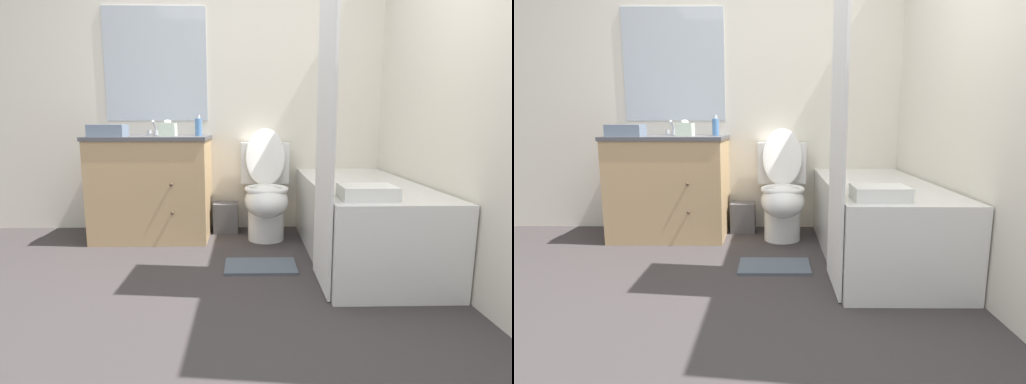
% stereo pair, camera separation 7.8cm
% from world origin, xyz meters
% --- Properties ---
extents(ground_plane, '(14.00, 14.00, 0.00)m').
position_xyz_m(ground_plane, '(0.00, 0.00, 0.00)').
color(ground_plane, '#383333').
extents(wall_back, '(8.00, 0.06, 2.50)m').
position_xyz_m(wall_back, '(-0.01, 1.84, 1.25)').
color(wall_back, silver).
rests_on(wall_back, ground_plane).
extents(wall_right, '(0.05, 2.82, 2.50)m').
position_xyz_m(wall_right, '(1.22, 0.91, 1.25)').
color(wall_right, silver).
rests_on(wall_right, ground_plane).
extents(vanity_cabinet, '(0.92, 0.60, 0.83)m').
position_xyz_m(vanity_cabinet, '(-0.73, 1.53, 0.42)').
color(vanity_cabinet, tan).
rests_on(vanity_cabinet, ground_plane).
extents(sink_faucet, '(0.14, 0.12, 0.12)m').
position_xyz_m(sink_faucet, '(-0.73, 1.71, 0.86)').
color(sink_faucet, silver).
rests_on(sink_faucet, vanity_cabinet).
extents(toilet, '(0.40, 0.68, 0.89)m').
position_xyz_m(toilet, '(0.18, 1.48, 0.37)').
color(toilet, white).
rests_on(toilet, ground_plane).
extents(bathtub, '(0.71, 1.60, 0.53)m').
position_xyz_m(bathtub, '(0.83, 1.02, 0.27)').
color(bathtub, white).
rests_on(bathtub, ground_plane).
extents(shower_curtain, '(0.02, 0.47, 2.03)m').
position_xyz_m(shower_curtain, '(0.46, 0.50, 1.02)').
color(shower_curtain, white).
rests_on(shower_curtain, ground_plane).
extents(wastebasket, '(0.21, 0.18, 0.26)m').
position_xyz_m(wastebasket, '(-0.15, 1.66, 0.13)').
color(wastebasket, '#4C4C51').
rests_on(wastebasket, ground_plane).
extents(tissue_box, '(0.13, 0.13, 0.13)m').
position_xyz_m(tissue_box, '(-0.60, 1.52, 0.88)').
color(tissue_box, silver).
rests_on(tissue_box, vanity_cabinet).
extents(soap_dispenser, '(0.06, 0.06, 0.17)m').
position_xyz_m(soap_dispenser, '(-0.36, 1.59, 0.90)').
color(soap_dispenser, '#4C7AB2').
rests_on(soap_dispenser, vanity_cabinet).
extents(hand_towel_folded, '(0.27, 0.18, 0.09)m').
position_xyz_m(hand_towel_folded, '(-1.02, 1.39, 0.87)').
color(hand_towel_folded, slate).
rests_on(hand_towel_folded, vanity_cabinet).
extents(bath_towel_folded, '(0.29, 0.22, 0.07)m').
position_xyz_m(bath_towel_folded, '(0.68, 0.41, 0.57)').
color(bath_towel_folded, white).
rests_on(bath_towel_folded, bathtub).
extents(bath_mat, '(0.47, 0.29, 0.02)m').
position_xyz_m(bath_mat, '(0.12, 0.80, 0.01)').
color(bath_mat, '#4C5660').
rests_on(bath_mat, ground_plane).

